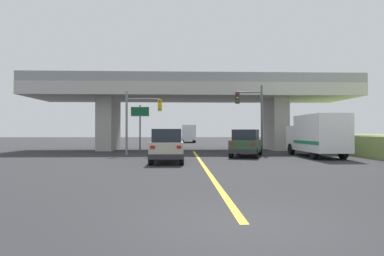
# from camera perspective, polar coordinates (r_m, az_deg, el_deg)

# --- Properties ---
(ground) EXTENTS (160.00, 160.00, 0.00)m
(ground) POSITION_cam_1_polar(r_m,az_deg,el_deg) (33.65, 0.11, -3.83)
(ground) COLOR #2B2B2D
(overpass_bridge) EXTENTS (32.18, 8.05, 7.33)m
(overpass_bridge) POSITION_cam_1_polar(r_m,az_deg,el_deg) (33.76, 0.11, 5.10)
(overpass_bridge) COLOR #B7B5AD
(overpass_bridge) RESTS_ON ground
(lane_divider_stripe) EXTENTS (0.20, 24.36, 0.01)m
(lane_divider_stripe) POSITION_cam_1_polar(r_m,az_deg,el_deg) (18.82, 1.86, -6.31)
(lane_divider_stripe) COLOR yellow
(lane_divider_stripe) RESTS_ON ground
(suv_lead) EXTENTS (1.96, 4.52, 2.02)m
(suv_lead) POSITION_cam_1_polar(r_m,az_deg,el_deg) (19.83, -4.31, -3.10)
(suv_lead) COLOR #B7B29E
(suv_lead) RESTS_ON ground
(suv_crossing) EXTENTS (3.38, 5.21, 2.02)m
(suv_crossing) POSITION_cam_1_polar(r_m,az_deg,el_deg) (24.82, 9.45, -2.59)
(suv_crossing) COLOR #2D4C33
(suv_crossing) RESTS_ON ground
(box_truck) EXTENTS (2.33, 6.68, 3.07)m
(box_truck) POSITION_cam_1_polar(r_m,az_deg,el_deg) (25.65, 20.92, -1.16)
(box_truck) COLOR silver
(box_truck) RESTS_ON ground
(traffic_signal_nearside) EXTENTS (2.31, 0.36, 5.74)m
(traffic_signal_nearside) POSITION_cam_1_polar(r_m,az_deg,el_deg) (27.91, 10.63, 3.01)
(traffic_signal_nearside) COLOR #56595E
(traffic_signal_nearside) RESTS_ON ground
(traffic_signal_farside) EXTENTS (2.90, 0.36, 5.10)m
(traffic_signal_farside) POSITION_cam_1_polar(r_m,az_deg,el_deg) (26.51, -9.20, 2.36)
(traffic_signal_farside) COLOR slate
(traffic_signal_farside) RESTS_ON ground
(highway_sign) EXTENTS (1.74, 0.17, 4.38)m
(highway_sign) POSITION_cam_1_polar(r_m,az_deg,el_deg) (31.39, -9.05, 1.88)
(highway_sign) COLOR #56595E
(highway_sign) RESTS_ON ground
(semi_truck_distant) EXTENTS (2.33, 7.52, 3.01)m
(semi_truck_distant) POSITION_cam_1_polar(r_m,az_deg,el_deg) (57.92, -0.61, -0.92)
(semi_truck_distant) COLOR navy
(semi_truck_distant) RESTS_ON ground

